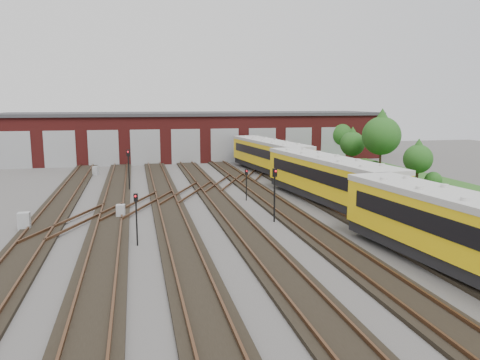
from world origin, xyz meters
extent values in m
plane|color=#403D3B|center=(0.00, 0.00, 0.00)|extent=(120.00, 120.00, 0.00)
cube|color=black|center=(-14.00, 0.00, 0.09)|extent=(2.40, 70.00, 0.18)
cube|color=#513320|center=(-14.72, 0.00, 0.26)|extent=(0.10, 70.00, 0.15)
cube|color=#513320|center=(-13.28, 0.00, 0.26)|extent=(0.10, 70.00, 0.15)
cube|color=black|center=(-10.00, 0.00, 0.09)|extent=(2.40, 70.00, 0.18)
cube|color=#513320|center=(-10.72, 0.00, 0.26)|extent=(0.10, 70.00, 0.15)
cube|color=#513320|center=(-9.28, 0.00, 0.26)|extent=(0.10, 70.00, 0.15)
cube|color=black|center=(-6.00, 0.00, 0.09)|extent=(2.40, 70.00, 0.18)
cube|color=#513320|center=(-6.72, 0.00, 0.26)|extent=(0.10, 70.00, 0.15)
cube|color=#513320|center=(-5.28, 0.00, 0.26)|extent=(0.10, 70.00, 0.15)
cube|color=black|center=(-2.00, 0.00, 0.09)|extent=(2.40, 70.00, 0.18)
cube|color=#513320|center=(-2.72, 0.00, 0.26)|extent=(0.10, 70.00, 0.15)
cube|color=#513320|center=(-1.28, 0.00, 0.26)|extent=(0.10, 70.00, 0.15)
cube|color=black|center=(2.00, 0.00, 0.09)|extent=(2.40, 70.00, 0.18)
cube|color=#513320|center=(1.28, 0.00, 0.26)|extent=(0.10, 70.00, 0.15)
cube|color=#513320|center=(2.72, 0.00, 0.26)|extent=(0.10, 70.00, 0.15)
cube|color=black|center=(6.00, 0.00, 0.09)|extent=(2.40, 70.00, 0.18)
cube|color=#513320|center=(5.28, 0.00, 0.26)|extent=(0.10, 70.00, 0.15)
cube|color=#513320|center=(6.72, 0.00, 0.26)|extent=(0.10, 70.00, 0.15)
cube|color=black|center=(10.00, 0.00, 0.09)|extent=(2.40, 70.00, 0.18)
cube|color=#513320|center=(9.28, 0.00, 0.26)|extent=(0.10, 70.00, 0.15)
cube|color=#513320|center=(10.72, 0.00, 0.26)|extent=(0.10, 70.00, 0.15)
cube|color=#513320|center=(-8.00, 10.00, 0.26)|extent=(5.40, 9.62, 0.15)
cube|color=#513320|center=(-4.00, 14.00, 0.26)|extent=(5.40, 9.62, 0.15)
cube|color=#513320|center=(0.00, 18.00, 0.26)|extent=(5.40, 9.62, 0.15)
cube|color=#513320|center=(-12.00, 6.00, 0.26)|extent=(5.40, 9.62, 0.15)
cube|color=#513320|center=(4.00, 22.00, 0.26)|extent=(5.40, 9.62, 0.15)
cube|color=#581716|center=(0.00, 40.00, 3.00)|extent=(50.00, 12.00, 6.00)
cube|color=#303033|center=(0.00, 40.00, 6.15)|extent=(51.00, 12.50, 0.40)
cube|color=gray|center=(-22.00, 33.98, 2.20)|extent=(3.60, 0.12, 4.40)
cube|color=gray|center=(-17.00, 33.98, 2.20)|extent=(3.60, 0.12, 4.40)
cube|color=gray|center=(-12.00, 33.98, 2.20)|extent=(3.60, 0.12, 4.40)
cube|color=gray|center=(-7.00, 33.98, 2.20)|extent=(3.60, 0.12, 4.40)
cube|color=gray|center=(-2.00, 33.98, 2.20)|extent=(3.60, 0.12, 4.40)
cube|color=gray|center=(3.00, 33.98, 2.20)|extent=(3.60, 0.12, 4.40)
cube|color=gray|center=(8.00, 33.98, 2.20)|extent=(3.60, 0.12, 4.40)
cube|color=gray|center=(13.00, 33.98, 2.20)|extent=(3.60, 0.12, 4.40)
cube|color=gray|center=(18.00, 33.98, 2.20)|extent=(3.60, 0.12, 4.40)
cube|color=#224C19|center=(19.00, 10.00, 0.03)|extent=(8.00, 55.00, 0.05)
cube|color=black|center=(6.00, -8.04, 0.65)|extent=(4.25, 16.16, 0.64)
cube|color=yellow|center=(6.00, -8.04, 2.14)|extent=(4.57, 16.20, 2.34)
cube|color=#B9B9B4|center=(6.00, -8.04, 3.47)|extent=(4.68, 16.21, 0.32)
cube|color=black|center=(4.60, -8.20, 2.41)|extent=(1.66, 13.98, 0.91)
cube|color=black|center=(6.00, 7.96, 0.65)|extent=(4.25, 16.16, 0.64)
cube|color=yellow|center=(6.00, 7.96, 2.14)|extent=(4.57, 16.20, 2.34)
cube|color=#B9B9B4|center=(6.00, 7.96, 3.47)|extent=(4.68, 16.21, 0.32)
cube|color=black|center=(4.60, 7.80, 2.41)|extent=(1.66, 13.98, 0.91)
cube|color=black|center=(7.40, 8.12, 2.41)|extent=(1.66, 13.98, 0.91)
cube|color=black|center=(6.00, 23.96, 0.65)|extent=(4.25, 16.16, 0.64)
cube|color=yellow|center=(6.00, 23.96, 2.14)|extent=(4.57, 16.20, 2.34)
cube|color=#B9B9B4|center=(6.00, 23.96, 3.47)|extent=(4.68, 16.21, 0.32)
cube|color=black|center=(4.60, 23.80, 2.41)|extent=(1.66, 13.98, 0.91)
cube|color=black|center=(7.40, 24.12, 2.41)|extent=(1.66, 13.98, 0.91)
cylinder|color=black|center=(-8.32, 0.35, 1.23)|extent=(0.09, 0.09, 2.46)
cube|color=black|center=(-8.32, 0.35, 2.68)|extent=(0.24, 0.17, 0.44)
sphere|color=red|center=(-8.32, 0.26, 2.77)|extent=(0.10, 0.10, 0.10)
cylinder|color=black|center=(-8.86, 16.62, 1.55)|extent=(0.11, 0.11, 3.10)
cube|color=black|center=(-8.86, 16.62, 3.38)|extent=(0.31, 0.21, 0.57)
sphere|color=red|center=(-8.86, 16.50, 3.50)|extent=(0.14, 0.14, 0.14)
cylinder|color=black|center=(0.25, 10.59, 1.03)|extent=(0.09, 0.09, 2.06)
cube|color=black|center=(0.25, 10.59, 2.28)|extent=(0.23, 0.16, 0.44)
sphere|color=red|center=(0.25, 10.50, 2.37)|extent=(0.11, 0.11, 0.11)
cylinder|color=black|center=(0.46, 3.64, 1.49)|extent=(0.11, 0.11, 2.99)
cube|color=black|center=(0.46, 3.64, 3.26)|extent=(0.31, 0.24, 0.55)
sphere|color=red|center=(0.46, 3.53, 3.37)|extent=(0.13, 0.13, 0.13)
cube|color=#949698|center=(-15.00, 4.91, 0.57)|extent=(0.70, 0.59, 1.14)
cube|color=#949698|center=(-12.48, 26.99, 0.46)|extent=(0.70, 0.65, 0.93)
cube|color=#949698|center=(-9.36, 6.76, 0.48)|extent=(0.61, 0.53, 0.95)
cube|color=#949698|center=(7.39, 19.66, 0.53)|extent=(0.67, 0.58, 1.05)
cube|color=#949698|center=(10.00, 18.78, 0.45)|extent=(0.66, 0.60, 0.91)
cylinder|color=#322216|center=(19.24, 35.00, 0.92)|extent=(0.22, 0.22, 1.83)
sphere|color=#194B15|center=(19.24, 35.00, 3.36)|extent=(3.57, 3.57, 3.57)
cone|color=#194B15|center=(19.24, 35.00, 4.64)|extent=(3.06, 3.06, 2.55)
cylinder|color=#322216|center=(17.28, 26.91, 0.76)|extent=(0.25, 0.25, 1.51)
sphere|color=#194B15|center=(17.28, 26.91, 2.77)|extent=(2.94, 2.94, 2.94)
cone|color=#194B15|center=(17.28, 26.91, 3.82)|extent=(2.52, 2.52, 2.10)
cylinder|color=#322216|center=(18.59, 22.53, 1.10)|extent=(0.25, 0.25, 2.20)
sphere|color=#194B15|center=(18.59, 22.53, 4.03)|extent=(4.28, 4.28, 4.28)
cone|color=#194B15|center=(18.59, 22.53, 5.56)|extent=(3.66, 3.66, 3.05)
cylinder|color=#322216|center=(17.40, 13.60, 0.69)|extent=(0.26, 0.26, 1.38)
sphere|color=#194B15|center=(17.40, 13.60, 2.53)|extent=(2.68, 2.68, 2.68)
cone|color=#194B15|center=(17.40, 13.60, 3.49)|extent=(2.30, 2.30, 1.92)
sphere|color=#194B15|center=(18.76, 13.05, 0.80)|extent=(1.59, 1.59, 1.59)
sphere|color=#194B15|center=(18.34, 23.22, 0.69)|extent=(1.37, 1.37, 1.37)
camera|label=1|loc=(-8.27, -24.86, 7.74)|focal=35.00mm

